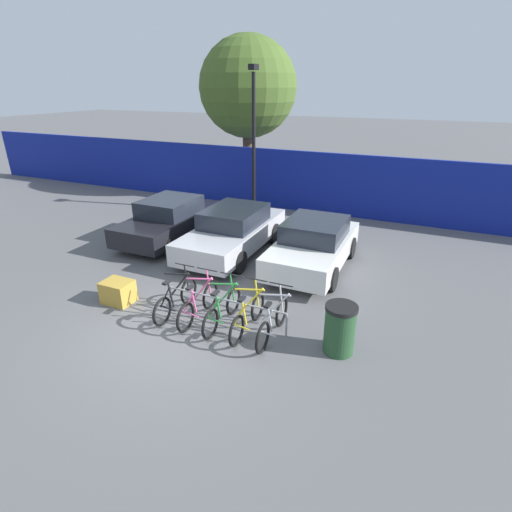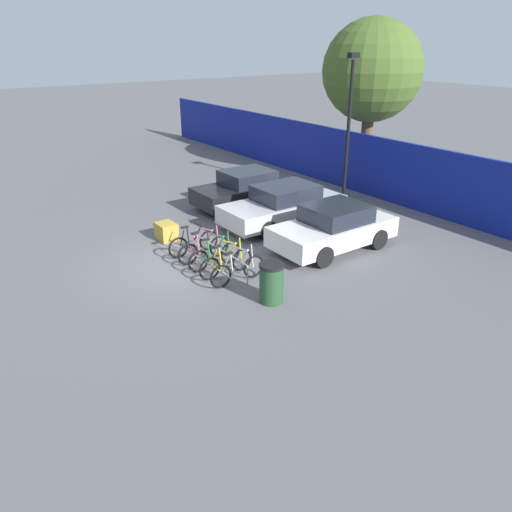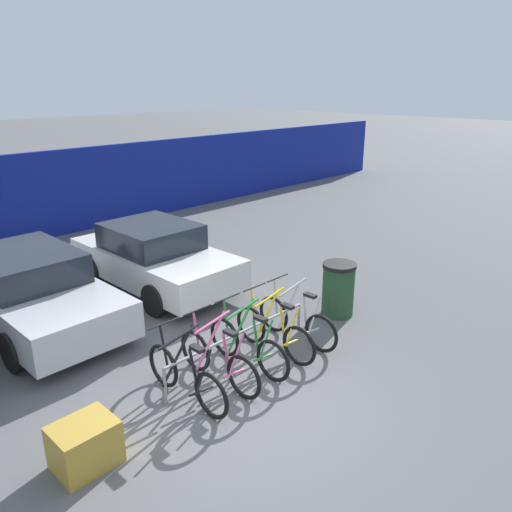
# 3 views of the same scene
# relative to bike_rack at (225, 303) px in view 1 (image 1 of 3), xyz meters

# --- Properties ---
(ground_plane) EXTENTS (120.00, 120.00, 0.00)m
(ground_plane) POSITION_rel_bike_rack_xyz_m (-0.79, -0.68, -0.47)
(ground_plane) COLOR #59595B
(hoarding_wall) EXTENTS (36.00, 0.16, 2.44)m
(hoarding_wall) POSITION_rel_bike_rack_xyz_m (-0.79, 8.82, 0.74)
(hoarding_wall) COLOR navy
(hoarding_wall) RESTS_ON ground
(bike_rack) EXTENTS (2.92, 0.04, 0.57)m
(bike_rack) POSITION_rel_bike_rack_xyz_m (0.00, 0.00, 0.00)
(bike_rack) COLOR gray
(bike_rack) RESTS_ON ground
(bicycle_black) EXTENTS (0.68, 1.71, 1.05)m
(bicycle_black) POSITION_rel_bike_rack_xyz_m (-1.19, -0.15, -0.10)
(bicycle_black) COLOR black
(bicycle_black) RESTS_ON ground
(bicycle_pink) EXTENTS (0.68, 1.71, 1.05)m
(bicycle_pink) POSITION_rel_bike_rack_xyz_m (-0.59, -0.15, -0.10)
(bicycle_pink) COLOR black
(bicycle_pink) RESTS_ON ground
(bicycle_green) EXTENTS (0.68, 1.71, 1.05)m
(bicycle_green) POSITION_rel_bike_rack_xyz_m (0.01, -0.15, -0.10)
(bicycle_green) COLOR black
(bicycle_green) RESTS_ON ground
(bicycle_yellow) EXTENTS (0.68, 1.71, 1.05)m
(bicycle_yellow) POSITION_rel_bike_rack_xyz_m (0.62, -0.15, -0.10)
(bicycle_yellow) COLOR black
(bicycle_yellow) RESTS_ON ground
(bicycle_silver) EXTENTS (0.68, 1.71, 1.05)m
(bicycle_silver) POSITION_rel_bike_rack_xyz_m (1.19, -0.15, -0.10)
(bicycle_silver) COLOR black
(bicycle_silver) RESTS_ON ground
(car_black) EXTENTS (1.91, 4.03, 1.40)m
(car_black) POSITION_rel_bike_rack_xyz_m (-4.13, 3.80, 0.22)
(car_black) COLOR black
(car_black) RESTS_ON ground
(car_silver) EXTENTS (1.91, 4.47, 1.40)m
(car_silver) POSITION_rel_bike_rack_xyz_m (-1.68, 3.70, 0.22)
(car_silver) COLOR #B7B7BC
(car_silver) RESTS_ON ground
(car_white) EXTENTS (1.91, 3.98, 1.40)m
(car_white) POSITION_rel_bike_rack_xyz_m (0.94, 3.58, 0.22)
(car_white) COLOR silver
(car_white) RESTS_ON ground
(lamp_post) EXTENTS (0.24, 0.44, 5.54)m
(lamp_post) POSITION_rel_bike_rack_xyz_m (-2.84, 7.82, 2.64)
(lamp_post) COLOR black
(lamp_post) RESTS_ON ground
(trash_bin) EXTENTS (0.63, 0.63, 1.03)m
(trash_bin) POSITION_rel_bike_rack_xyz_m (2.55, -0.04, 0.04)
(trash_bin) COLOR #234728
(trash_bin) RESTS_ON ground
(cargo_crate) EXTENTS (0.70, 0.56, 0.55)m
(cargo_crate) POSITION_rel_bike_rack_xyz_m (-2.78, -0.29, -0.20)
(cargo_crate) COLOR #B28C33
(cargo_crate) RESTS_ON ground
(tree_behind_hoarding) EXTENTS (4.31, 4.31, 6.89)m
(tree_behind_hoarding) POSITION_rel_bike_rack_xyz_m (-4.38, 10.62, 4.23)
(tree_behind_hoarding) COLOR brown
(tree_behind_hoarding) RESTS_ON ground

